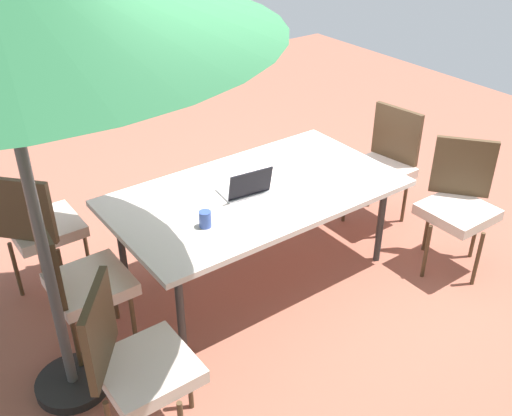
# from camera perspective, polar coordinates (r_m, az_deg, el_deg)

# --- Properties ---
(ground_plane) EXTENTS (10.00, 10.00, 0.02)m
(ground_plane) POSITION_cam_1_polar(r_m,az_deg,el_deg) (4.52, 0.00, -6.42)
(ground_plane) COLOR #935442
(dining_table) EXTENTS (2.04, 1.12, 0.73)m
(dining_table) POSITION_cam_1_polar(r_m,az_deg,el_deg) (4.14, 0.00, 1.18)
(dining_table) COLOR silver
(dining_table) RESTS_ON ground_plane
(chair_east) EXTENTS (0.48, 0.47, 0.98)m
(chair_east) POSITION_cam_1_polar(r_m,az_deg,el_deg) (3.72, -16.74, -6.58)
(chair_east) COLOR beige
(chair_east) RESTS_ON ground_plane
(chair_northwest) EXTENTS (0.58, 0.58, 0.98)m
(chair_northwest) POSITION_cam_1_polar(r_m,az_deg,el_deg) (4.59, 18.98, 0.70)
(chair_northwest) COLOR beige
(chair_northwest) RESTS_ON ground_plane
(chair_west) EXTENTS (0.49, 0.48, 0.98)m
(chair_west) POSITION_cam_1_polar(r_m,az_deg,el_deg) (5.01, 12.20, 4.40)
(chair_west) COLOR beige
(chair_west) RESTS_ON ground_plane
(chair_southeast) EXTENTS (0.59, 0.59, 0.98)m
(chair_southeast) POSITION_cam_1_polar(r_m,az_deg,el_deg) (4.32, -20.19, -1.51)
(chair_southeast) COLOR beige
(chair_southeast) RESTS_ON ground_plane
(chair_northeast) EXTENTS (0.58, 0.58, 0.98)m
(chair_northeast) POSITION_cam_1_polar(r_m,az_deg,el_deg) (3.13, -11.69, -14.18)
(chair_northeast) COLOR beige
(chair_northeast) RESTS_ON ground_plane
(laptop) EXTENTS (0.35, 0.28, 0.21)m
(laptop) POSITION_cam_1_polar(r_m,az_deg,el_deg) (4.05, -1.01, 1.92)
(laptop) COLOR #B7B7BC
(laptop) RESTS_ON dining_table
(cup) EXTENTS (0.08, 0.08, 0.11)m
(cup) POSITION_cam_1_polar(r_m,az_deg,el_deg) (3.70, -4.92, -1.08)
(cup) COLOR #334C99
(cup) RESTS_ON dining_table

